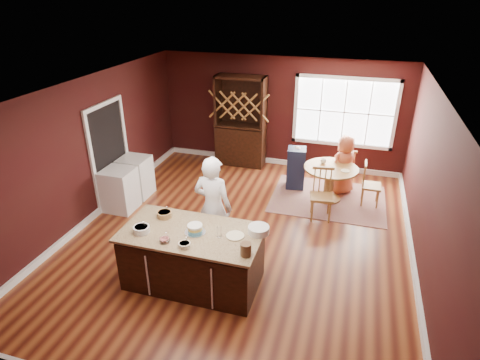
# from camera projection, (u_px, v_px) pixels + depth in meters

# --- Properties ---
(room_shell) EXTENTS (7.00, 7.00, 7.00)m
(room_shell) POSITION_uv_depth(u_px,v_px,m) (241.00, 170.00, 6.80)
(room_shell) COLOR brown
(room_shell) RESTS_ON ground
(window) EXTENTS (2.36, 0.10, 1.66)m
(window) POSITION_uv_depth(u_px,v_px,m) (344.00, 112.00, 9.34)
(window) COLOR white
(window) RESTS_ON room_shell
(doorway) EXTENTS (0.08, 1.26, 2.13)m
(doorway) POSITION_uv_depth(u_px,v_px,m) (110.00, 155.00, 8.22)
(doorway) COLOR white
(doorway) RESTS_ON room_shell
(kitchen_island) EXTENTS (2.07, 1.09, 0.92)m
(kitchen_island) POSITION_uv_depth(u_px,v_px,m) (193.00, 258.00, 6.08)
(kitchen_island) COLOR black
(kitchen_island) RESTS_ON ground
(dining_table) EXTENTS (1.13, 1.13, 0.75)m
(dining_table) POSITION_uv_depth(u_px,v_px,m) (330.00, 177.00, 8.44)
(dining_table) COLOR brown
(dining_table) RESTS_ON ground
(baker) EXTENTS (0.69, 0.49, 1.80)m
(baker) POSITION_uv_depth(u_px,v_px,m) (213.00, 208.00, 6.54)
(baker) COLOR white
(baker) RESTS_ON ground
(layer_cake) EXTENTS (0.31, 0.31, 0.13)m
(layer_cake) POSITION_uv_depth(u_px,v_px,m) (195.00, 229.00, 5.82)
(layer_cake) COLOR white
(layer_cake) RESTS_ON kitchen_island
(bowl_blue) EXTENTS (0.24, 0.24, 0.09)m
(bowl_blue) POSITION_uv_depth(u_px,v_px,m) (142.00, 229.00, 5.84)
(bowl_blue) COLOR white
(bowl_blue) RESTS_ON kitchen_island
(bowl_yellow) EXTENTS (0.24, 0.24, 0.09)m
(bowl_yellow) POSITION_uv_depth(u_px,v_px,m) (164.00, 214.00, 6.22)
(bowl_yellow) COLOR olive
(bowl_yellow) RESTS_ON kitchen_island
(bowl_pink) EXTENTS (0.16, 0.16, 0.06)m
(bowl_pink) POSITION_uv_depth(u_px,v_px,m) (165.00, 240.00, 5.62)
(bowl_pink) COLOR silver
(bowl_pink) RESTS_ON kitchen_island
(bowl_olive) EXTENTS (0.17, 0.17, 0.06)m
(bowl_olive) POSITION_uv_depth(u_px,v_px,m) (185.00, 245.00, 5.51)
(bowl_olive) COLOR beige
(bowl_olive) RESTS_ON kitchen_island
(drinking_glass) EXTENTS (0.08, 0.08, 0.16)m
(drinking_glass) POSITION_uv_depth(u_px,v_px,m) (219.00, 232.00, 5.71)
(drinking_glass) COLOR silver
(drinking_glass) RESTS_ON kitchen_island
(dinner_plate) EXTENTS (0.26, 0.26, 0.02)m
(dinner_plate) POSITION_uv_depth(u_px,v_px,m) (235.00, 236.00, 5.75)
(dinner_plate) COLOR beige
(dinner_plate) RESTS_ON kitchen_island
(white_tub) EXTENTS (0.31, 0.31, 0.11)m
(white_tub) POSITION_uv_depth(u_px,v_px,m) (259.00, 230.00, 5.81)
(white_tub) COLOR white
(white_tub) RESTS_ON kitchen_island
(stoneware_crock) EXTENTS (0.15, 0.15, 0.18)m
(stoneware_crock) POSITION_uv_depth(u_px,v_px,m) (246.00, 249.00, 5.32)
(stoneware_crock) COLOR brown
(stoneware_crock) RESTS_ON kitchen_island
(rug) EXTENTS (2.40, 1.86, 0.01)m
(rug) POSITION_uv_depth(u_px,v_px,m) (328.00, 199.00, 8.67)
(rug) COLOR brown
(rug) RESTS_ON ground
(chair_east) EXTENTS (0.38, 0.40, 0.95)m
(chair_east) POSITION_uv_depth(u_px,v_px,m) (372.00, 184.00, 8.26)
(chair_east) COLOR #996427
(chair_east) RESTS_ON ground
(chair_south) EXTENTS (0.50, 0.48, 1.04)m
(chair_south) POSITION_uv_depth(u_px,v_px,m) (322.00, 195.00, 7.74)
(chair_south) COLOR olive
(chair_south) RESTS_ON ground
(chair_north) EXTENTS (0.46, 0.45, 0.94)m
(chair_north) POSITION_uv_depth(u_px,v_px,m) (345.00, 167.00, 9.06)
(chair_north) COLOR #945729
(chair_north) RESTS_ON ground
(seated_woman) EXTENTS (0.76, 0.73, 1.32)m
(seated_woman) POSITION_uv_depth(u_px,v_px,m) (344.00, 165.00, 8.69)
(seated_woman) COLOR #BD5836
(seated_woman) RESTS_ON ground
(high_chair) EXTENTS (0.45, 0.45, 0.98)m
(high_chair) POSITION_uv_depth(u_px,v_px,m) (296.00, 167.00, 8.98)
(high_chair) COLOR #161E35
(high_chair) RESTS_ON ground
(toddler) EXTENTS (0.18, 0.14, 0.26)m
(toddler) POSITION_uv_depth(u_px,v_px,m) (298.00, 155.00, 8.81)
(toddler) COLOR #8CA5BF
(toddler) RESTS_ON high_chair
(table_plate) EXTENTS (0.18, 0.18, 0.01)m
(table_plate) POSITION_uv_depth(u_px,v_px,m) (345.00, 171.00, 8.17)
(table_plate) COLOR beige
(table_plate) RESTS_ON dining_table
(table_cup) EXTENTS (0.14, 0.14, 0.10)m
(table_cup) POSITION_uv_depth(u_px,v_px,m) (323.00, 161.00, 8.51)
(table_cup) COLOR white
(table_cup) RESTS_ON dining_table
(hutch) EXTENTS (1.23, 0.51, 2.25)m
(hutch) POSITION_uv_depth(u_px,v_px,m) (241.00, 122.00, 9.92)
(hutch) COLOR #432214
(hutch) RESTS_ON ground
(washer) EXTENTS (0.60, 0.58, 0.87)m
(washer) POSITION_uv_depth(u_px,v_px,m) (120.00, 190.00, 8.12)
(washer) COLOR white
(washer) RESTS_ON ground
(dryer) EXTENTS (0.60, 0.58, 0.87)m
(dryer) POSITION_uv_depth(u_px,v_px,m) (136.00, 177.00, 8.67)
(dryer) COLOR silver
(dryer) RESTS_ON ground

